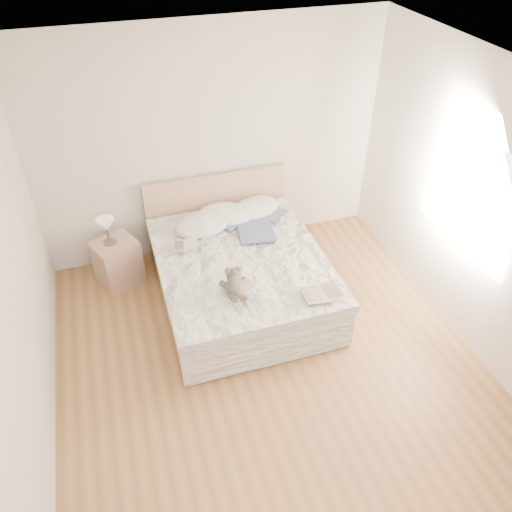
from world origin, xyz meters
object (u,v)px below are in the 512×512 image
bed (239,273)px  teddy_bear (236,292)px  childrens_book (322,293)px  nightstand (118,263)px  photo_book (185,245)px  table_lamp (106,226)px

bed → teddy_bear: bed is taller
bed → childrens_book: bearing=-57.1°
nightstand → photo_book: size_ratio=2.00×
bed → nightstand: (-1.26, 0.63, -0.03)m
bed → photo_book: 0.67m
bed → nightstand: size_ratio=3.83×
photo_book → teddy_bear: teddy_bear is taller
nightstand → bed: bearing=-26.5°
bed → nightstand: 1.41m
bed → table_lamp: bearing=153.6°
bed → teddy_bear: bearing=-108.4°
nightstand → photo_book: photo_book is taller
nightstand → photo_book: (0.74, -0.37, 0.35)m
bed → photo_book: bearing=154.0°
bed → childrens_book: (0.57, -0.88, 0.32)m
table_lamp → childrens_book: table_lamp is taller
table_lamp → childrens_book: (1.86, -1.52, -0.15)m
bed → childrens_book: size_ratio=5.47×
nightstand → childrens_book: size_ratio=1.43×
bed → table_lamp: bed is taller
nightstand → teddy_bear: teddy_bear is taller
nightstand → childrens_book: bearing=-39.5°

